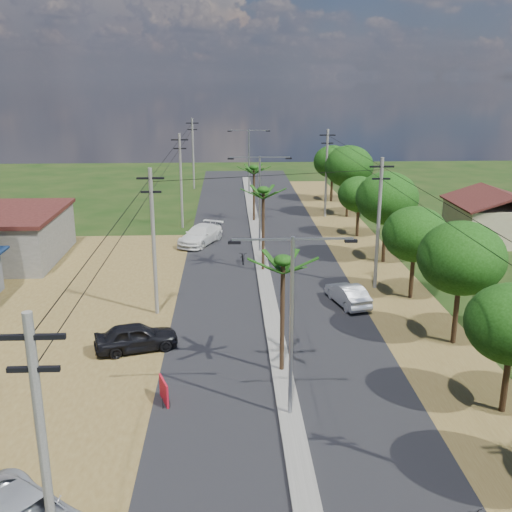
{
  "coord_description": "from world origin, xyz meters",
  "views": [
    {
      "loc": [
        -2.49,
        -22.55,
        14.0
      ],
      "look_at": [
        -0.8,
        14.09,
        3.0
      ],
      "focal_mm": 42.0,
      "sensor_mm": 36.0,
      "label": 1
    }
  ],
  "objects": [
    {
      "name": "utility_pole_e_c",
      "position": [
        7.5,
        38.0,
        4.76
      ],
      "size": [
        1.6,
        0.24,
        9.0
      ],
      "color": "#605E56",
      "rests_on": "ground"
    },
    {
      "name": "streetlight_mid",
      "position": [
        0.0,
        25.0,
        4.79
      ],
      "size": [
        5.1,
        0.18,
        8.0
      ],
      "color": "gray",
      "rests_on": "ground"
    },
    {
      "name": "tree_east_e",
      "position": [
        9.6,
        22.0,
        5.09
      ],
      "size": [
        4.8,
        4.8,
        7.14
      ],
      "color": "black",
      "rests_on": "ground"
    },
    {
      "name": "car_silver_mid",
      "position": [
        5.0,
        12.92,
        0.69
      ],
      "size": [
        2.43,
        4.4,
        1.37
      ],
      "primitive_type": "imported",
      "rotation": [
        0.0,
        0.0,
        3.39
      ],
      "color": "#AFB3B8",
      "rests_on": "ground"
    },
    {
      "name": "streetlight_near",
      "position": [
        0.0,
        0.0,
        4.79
      ],
      "size": [
        5.1,
        0.18,
        8.0
      ],
      "color": "gray",
      "rests_on": "ground"
    },
    {
      "name": "ground",
      "position": [
        0.0,
        0.0,
        0.0
      ],
      "size": [
        160.0,
        160.0,
        0.0
      ],
      "primitive_type": "plane",
      "color": "black",
      "rests_on": "ground"
    },
    {
      "name": "car_white_far",
      "position": [
        -5.0,
        27.9,
        0.8
      ],
      "size": [
        4.33,
        5.93,
        1.6
      ],
      "primitive_type": "imported",
      "rotation": [
        0.0,
        0.0,
        -0.43
      ],
      "color": "silver",
      "rests_on": "ground"
    },
    {
      "name": "palm_median_far",
      "position": [
        0.0,
        36.0,
        5.26
      ],
      "size": [
        2.0,
        2.0,
        5.85
      ],
      "color": "black",
      "rests_on": "ground"
    },
    {
      "name": "tree_east_h",
      "position": [
        9.5,
        46.0,
        4.64
      ],
      "size": [
        4.4,
        4.4,
        6.52
      ],
      "color": "black",
      "rests_on": "ground"
    },
    {
      "name": "dirt_shoulder_east",
      "position": [
        8.5,
        15.0,
        0.01
      ],
      "size": [
        5.0,
        90.0,
        0.03
      ],
      "primitive_type": "cube",
      "color": "brown",
      "rests_on": "ground"
    },
    {
      "name": "moto_rider_west_a",
      "position": [
        -1.46,
        22.2,
        0.46
      ],
      "size": [
        0.66,
        1.78,
        0.92
      ],
      "primitive_type": "imported",
      "rotation": [
        0.0,
        0.0,
        0.03
      ],
      "color": "black",
      "rests_on": "ground"
    },
    {
      "name": "utility_pole_w_d",
      "position": [
        -7.0,
        55.0,
        4.76
      ],
      "size": [
        1.6,
        0.24,
        9.0
      ],
      "color": "#605E56",
      "rests_on": "ground"
    },
    {
      "name": "utility_pole_w_c",
      "position": [
        -7.0,
        34.0,
        4.76
      ],
      "size": [
        1.6,
        0.24,
        9.0
      ],
      "color": "#605E56",
      "rests_on": "ground"
    },
    {
      "name": "utility_pole_e_b",
      "position": [
        7.5,
        16.0,
        4.76
      ],
      "size": [
        1.6,
        0.24,
        9.0
      ],
      "color": "#605E56",
      "rests_on": "ground"
    },
    {
      "name": "streetlight_far",
      "position": [
        0.0,
        50.0,
        4.79
      ],
      "size": [
        5.1,
        0.18,
        8.0
      ],
      "color": "gray",
      "rests_on": "ground"
    },
    {
      "name": "tree_east_d",
      "position": [
        9.4,
        14.0,
        4.34
      ],
      "size": [
        4.2,
        4.2,
        6.13
      ],
      "color": "black",
      "rests_on": "ground"
    },
    {
      "name": "tree_east_f",
      "position": [
        9.2,
        30.0,
        3.89
      ],
      "size": [
        3.8,
        3.8,
        5.52
      ],
      "color": "black",
      "rests_on": "ground"
    },
    {
      "name": "dirt_lot_west",
      "position": [
        -15.0,
        8.0,
        0.02
      ],
      "size": [
        18.0,
        46.0,
        0.04
      ],
      "primitive_type": "cube",
      "color": "brown",
      "rests_on": "ground"
    },
    {
      "name": "utility_pole_w_b",
      "position": [
        -7.0,
        12.0,
        4.76
      ],
      "size": [
        1.6,
        0.24,
        9.0
      ],
      "color": "#605E56",
      "rests_on": "ground"
    },
    {
      "name": "moto_rider_west_b",
      "position": [
        -3.38,
        31.56,
        0.52
      ],
      "size": [
        0.99,
        1.81,
        1.05
      ],
      "primitive_type": "imported",
      "rotation": [
        0.0,
        0.0,
        0.3
      ],
      "color": "black",
      "rests_on": "ground"
    },
    {
      "name": "palm_median_mid",
      "position": [
        0.0,
        20.0,
        5.9
      ],
      "size": [
        2.0,
        2.0,
        6.55
      ],
      "color": "black",
      "rests_on": "ground"
    },
    {
      "name": "utility_pole_w_a",
      "position": [
        -7.0,
        -10.0,
        4.76
      ],
      "size": [
        1.6,
        0.24,
        9.0
      ],
      "color": "#605E56",
      "rests_on": "ground"
    },
    {
      "name": "median",
      "position": [
        0.0,
        18.0,
        0.09
      ],
      "size": [
        1.0,
        90.0,
        0.18
      ],
      "primitive_type": "cube",
      "color": "#605E56",
      "rests_on": "ground"
    },
    {
      "name": "house_east_far",
      "position": [
        21.0,
        28.0,
        2.39
      ],
      "size": [
        7.6,
        7.5,
        4.6
      ],
      "color": "tan",
      "rests_on": "ground"
    },
    {
      "name": "tree_east_c",
      "position": [
        9.7,
        7.0,
        4.86
      ],
      "size": [
        4.6,
        4.6,
        6.83
      ],
      "color": "black",
      "rests_on": "ground"
    },
    {
      "name": "tree_east_g",
      "position": [
        9.8,
        38.0,
        5.24
      ],
      "size": [
        5.0,
        5.0,
        7.38
      ],
      "color": "black",
      "rests_on": "ground"
    },
    {
      "name": "roadside_sign",
      "position": [
        -5.5,
        1.41,
        0.55
      ],
      "size": [
        0.54,
        1.29,
        1.12
      ],
      "rotation": [
        0.0,
        0.0,
        0.35
      ],
      "color": "#AB0F20",
      "rests_on": "ground"
    },
    {
      "name": "palm_median_near",
      "position": [
        0.0,
        4.0,
        5.54
      ],
      "size": [
        2.0,
        2.0,
        6.15
      ],
      "color": "black",
      "rests_on": "ground"
    },
    {
      "name": "road",
      "position": [
        0.0,
        15.0,
        0.02
      ],
      "size": [
        12.0,
        110.0,
        0.04
      ],
      "primitive_type": "cube",
      "color": "black",
      "rests_on": "ground"
    },
    {
      "name": "car_parked_dark",
      "position": [
        -7.5,
        6.86,
        0.74
      ],
      "size": [
        4.68,
        2.9,
        1.49
      ],
      "primitive_type": "imported",
      "rotation": [
        0.0,
        0.0,
        1.85
      ],
      "color": "black",
      "rests_on": "ground"
    }
  ]
}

